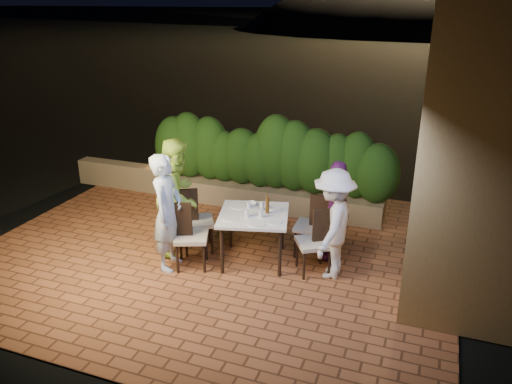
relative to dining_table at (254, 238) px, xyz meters
The scene contains 31 objects.
ground 0.84m from the dining_table, 153.33° to the right, with size 400.00×400.00×0.00m, color black.
terrace_floor 0.82m from the dining_table, 165.93° to the left, with size 7.00×6.00×0.15m, color brown.
building_wall 3.99m from the dining_table, 29.58° to the left, with size 1.60×5.00×5.00m, color olive.
window_pane 2.94m from the dining_table, 28.41° to the left, with size 0.08×1.00×1.40m, color black.
window_frame 2.93m from the dining_table, 28.53° to the left, with size 0.06×1.15×1.55m, color black.
planter 2.03m from the dining_table, 103.28° to the left, with size 4.20×0.55×0.40m, color #7B6C4E.
hedge 2.10m from the dining_table, 103.28° to the left, with size 4.00×0.70×1.10m, color #193A0F, non-canonical shape.
parapet 3.99m from the dining_table, 150.42° to the left, with size 2.20×0.30×0.50m, color #7B6C4E.
hill 59.84m from the dining_table, 88.72° to the left, with size 52.00×40.00×22.00m, color black.
dining_table is the anchor object (origin of this frame).
plate_nw 0.53m from the dining_table, 132.39° to the right, with size 0.23×0.23×0.01m, color white.
plate_sw 0.51m from the dining_table, 151.96° to the left, with size 0.22×0.22×0.01m, color white.
plate_ne 0.56m from the dining_table, 24.16° to the right, with size 0.21×0.21×0.01m, color white.
plate_se 0.53m from the dining_table, 55.38° to the left, with size 0.21×0.21×0.01m, color white.
plate_centre 0.38m from the dining_table, 132.83° to the left, with size 0.23×0.23×0.01m, color white.
plate_front 0.51m from the dining_table, 63.15° to the right, with size 0.25×0.25×0.01m, color white.
glass_nw 0.46m from the dining_table, 107.97° to the right, with size 0.07×0.07×0.12m, color silver.
glass_sw 0.48m from the dining_table, 129.22° to the left, with size 0.06×0.06×0.10m, color silver.
glass_ne 0.46m from the dining_table, 27.02° to the right, with size 0.07×0.07×0.11m, color silver.
glass_se 0.48m from the dining_table, 72.29° to the left, with size 0.07×0.07×0.12m, color silver.
beer_bottle 0.55m from the dining_table, 30.11° to the left, with size 0.06×0.06×0.29m, color #4C2E0C, non-canonical shape.
bowl 0.51m from the dining_table, 117.90° to the left, with size 0.17×0.17×0.04m, color white.
chair_left_front 0.90m from the dining_table, 149.19° to the right, with size 0.46×0.46×0.99m, color black, non-canonical shape.
chair_left_back 0.93m from the dining_table, behind, with size 0.47×0.47×1.01m, color black, non-canonical shape.
chair_right_front 0.90m from the dining_table, ahead, with size 0.44×0.44×0.95m, color black, non-canonical shape.
chair_right_back 0.88m from the dining_table, 33.70° to the left, with size 0.45×0.45×0.97m, color black, non-canonical shape.
diner_blue 1.30m from the dining_table, 151.84° to the right, with size 0.62×0.40×1.69m, color silver.
diner_green 1.28m from the dining_table, behind, with size 0.85×0.66×1.75m, color #A9D743.
diner_white 1.22m from the dining_table, ahead, with size 1.00×0.58×1.55m, color silver.
diner_purple 1.27m from the dining_table, 26.37° to the left, with size 0.88×0.37×1.51m, color #6B2570.
parapet_lamp 3.45m from the dining_table, 145.23° to the left, with size 0.10×0.10×0.14m, color orange.
Camera 1 is at (2.96, -5.75, 3.63)m, focal length 35.00 mm.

